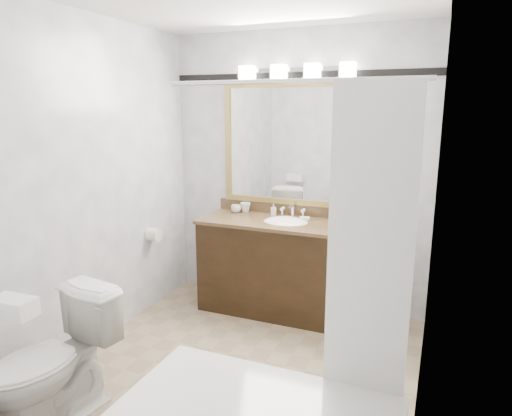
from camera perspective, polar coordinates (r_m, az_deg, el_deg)
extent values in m
cube|color=#9A8768|center=(3.46, -2.24, -19.50)|extent=(2.40, 2.60, 0.01)
cube|color=white|center=(4.20, 5.08, 4.51)|extent=(2.40, 0.01, 2.50)
cube|color=white|center=(1.93, -19.03, -5.73)|extent=(2.40, 0.01, 2.50)
cube|color=white|center=(3.66, -19.84, 2.64)|extent=(0.01, 2.60, 2.50)
cube|color=white|center=(2.73, 21.21, -0.65)|extent=(0.01, 2.60, 2.50)
cube|color=black|center=(4.13, 3.64, -7.62)|extent=(1.50, 0.55, 0.82)
cube|color=olive|center=(4.01, 3.72, -1.90)|extent=(1.53, 0.58, 0.03)
cube|color=olive|center=(4.24, 4.91, -0.21)|extent=(1.53, 0.03, 0.10)
ellipsoid|color=white|center=(4.01, 3.72, -2.11)|extent=(0.44, 0.34, 0.14)
cube|color=tan|center=(4.14, 5.19, 15.15)|extent=(1.40, 0.04, 0.05)
cube|color=tan|center=(4.22, 4.91, 0.77)|extent=(1.40, 0.04, 0.05)
cube|color=tan|center=(4.40, -3.46, 8.18)|extent=(0.05, 0.04, 1.00)
cube|color=tan|center=(4.00, 14.39, 7.38)|extent=(0.05, 0.04, 1.00)
cube|color=white|center=(4.15, 5.07, 7.90)|extent=(1.30, 0.01, 1.00)
cube|color=silver|center=(4.14, 5.18, 16.89)|extent=(0.90, 0.05, 0.03)
cube|color=white|center=(4.25, -1.09, 16.55)|extent=(0.12, 0.12, 0.12)
cube|color=white|center=(4.14, 2.89, 16.65)|extent=(0.12, 0.12, 0.12)
cube|color=white|center=(4.04, 7.07, 16.67)|extent=(0.12, 0.12, 0.12)
cube|color=white|center=(3.97, 11.42, 16.60)|extent=(0.12, 0.12, 0.12)
cube|color=black|center=(4.16, 5.27, 16.18)|extent=(2.40, 0.01, 0.06)
cylinder|color=silver|center=(2.24, 4.15, 15.53)|extent=(1.30, 0.02, 0.02)
cube|color=white|center=(2.23, 14.07, -4.96)|extent=(0.40, 0.04, 1.55)
cylinder|color=white|center=(4.24, -12.64, -3.25)|extent=(0.11, 0.12, 0.12)
imported|color=white|center=(3.02, -24.19, -17.26)|extent=(0.56, 0.82, 0.77)
cube|color=white|center=(2.72, -28.10, -10.85)|extent=(0.24, 0.14, 0.10)
cylinder|color=black|center=(3.74, 12.21, -2.82)|extent=(0.17, 0.17, 0.02)
cylinder|color=black|center=(3.76, 12.62, -0.85)|extent=(0.14, 0.14, 0.24)
sphere|color=black|center=(3.74, 12.71, 0.97)|extent=(0.15, 0.15, 0.15)
cube|color=black|center=(3.68, 12.24, 0.14)|extent=(0.11, 0.11, 0.05)
cylinder|color=silver|center=(3.72, 12.12, -2.47)|extent=(0.06, 0.06, 0.06)
imported|color=white|center=(4.33, -2.51, -0.09)|extent=(0.09, 0.09, 0.07)
imported|color=white|center=(4.35, -1.34, 0.07)|extent=(0.11, 0.11, 0.09)
imported|color=white|center=(4.21, 2.20, -0.21)|extent=(0.06, 0.06, 0.11)
cube|color=beige|center=(4.07, 6.09, -1.31)|extent=(0.10, 0.08, 0.03)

